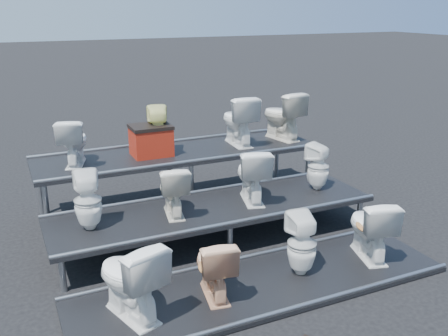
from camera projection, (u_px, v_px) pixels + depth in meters
name	position (u px, v px, depth m)	size (l,w,h in m)	color
ground	(214.00, 239.00, 6.58)	(80.00, 80.00, 0.00)	black
tier_front	(262.00, 285.00, 5.45)	(4.20, 1.20, 0.06)	black
tier_mid	(214.00, 223.00, 6.51)	(4.20, 1.20, 0.46)	black
tier_back	(180.00, 179.00, 7.57)	(4.20, 1.20, 0.86)	black
toilet_0	(130.00, 278.00, 4.74)	(0.46, 0.80, 0.82)	white
toilet_1	(214.00, 266.00, 5.11)	(0.38, 0.66, 0.67)	#E1A77F
toilet_2	(302.00, 244.00, 5.53)	(0.33, 0.33, 0.72)	white
toilet_3	(370.00, 227.00, 5.90)	(0.42, 0.74, 0.76)	white
toilet_4	(88.00, 201.00, 5.71)	(0.31, 0.32, 0.70)	white
toilet_5	(173.00, 190.00, 6.12)	(0.36, 0.63, 0.64)	silver
toilet_6	(252.00, 174.00, 6.54)	(0.41, 0.72, 0.73)	white
toilet_7	(318.00, 167.00, 6.97)	(0.30, 0.30, 0.66)	white
toilet_8	(73.00, 142.00, 6.74)	(0.36, 0.63, 0.65)	white
toilet_9	(158.00, 130.00, 7.20)	(0.32, 0.33, 0.71)	#EEED98
toilet_10	(238.00, 120.00, 7.70)	(0.43, 0.76, 0.77)	white
toilet_11	(282.00, 115.00, 8.02)	(0.43, 0.76, 0.78)	silver
red_crate	(151.00, 142.00, 7.20)	(0.55, 0.44, 0.40)	#9F2411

